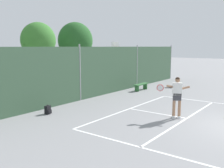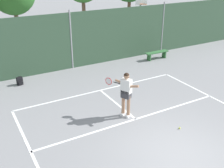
{
  "view_description": "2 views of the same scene",
  "coord_description": "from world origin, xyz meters",
  "px_view_note": "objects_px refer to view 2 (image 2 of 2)",
  "views": [
    {
      "loc": [
        -10.85,
        -1.4,
        3.19
      ],
      "look_at": [
        -0.03,
        6.62,
        1.2
      ],
      "focal_mm": 40.78,
      "sensor_mm": 36.0,
      "label": 1
    },
    {
      "loc": [
        -5.32,
        -5.03,
        5.63
      ],
      "look_at": [
        -0.05,
        4.26,
        0.83
      ],
      "focal_mm": 43.57,
      "sensor_mm": 36.0,
      "label": 2
    }
  ],
  "objects_px": {
    "basketball_hoop": "(140,14)",
    "backpack_black": "(20,81)",
    "courtside_bench": "(157,54)",
    "tennis_player": "(126,91)",
    "tennis_ball": "(180,128)"
  },
  "relations": [
    {
      "from": "tennis_ball",
      "to": "backpack_black",
      "type": "bearing_deg",
      "value": 121.34
    },
    {
      "from": "basketball_hoop",
      "to": "tennis_ball",
      "type": "distance_m",
      "value": 11.01
    },
    {
      "from": "courtside_bench",
      "to": "tennis_player",
      "type": "bearing_deg",
      "value": -137.71
    },
    {
      "from": "tennis_player",
      "to": "basketball_hoop",
      "type": "bearing_deg",
      "value": 52.07
    },
    {
      "from": "tennis_ball",
      "to": "courtside_bench",
      "type": "height_order",
      "value": "courtside_bench"
    },
    {
      "from": "basketball_hoop",
      "to": "courtside_bench",
      "type": "bearing_deg",
      "value": -102.74
    },
    {
      "from": "courtside_bench",
      "to": "basketball_hoop",
      "type": "bearing_deg",
      "value": 77.26
    },
    {
      "from": "tennis_player",
      "to": "tennis_ball",
      "type": "distance_m",
      "value": 2.43
    },
    {
      "from": "tennis_ball",
      "to": "courtside_bench",
      "type": "distance_m",
      "value": 7.96
    },
    {
      "from": "basketball_hoop",
      "to": "backpack_black",
      "type": "bearing_deg",
      "value": -163.71
    },
    {
      "from": "tennis_player",
      "to": "courtside_bench",
      "type": "distance_m",
      "value": 7.41
    },
    {
      "from": "backpack_black",
      "to": "tennis_player",
      "type": "bearing_deg",
      "value": -59.99
    },
    {
      "from": "tennis_player",
      "to": "tennis_ball",
      "type": "xyz_separation_m",
      "value": [
        1.25,
        -1.78,
        -1.08
      ]
    },
    {
      "from": "backpack_black",
      "to": "basketball_hoop",
      "type": "bearing_deg",
      "value": 16.29
    },
    {
      "from": "backpack_black",
      "to": "courtside_bench",
      "type": "distance_m",
      "value": 8.45
    }
  ]
}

